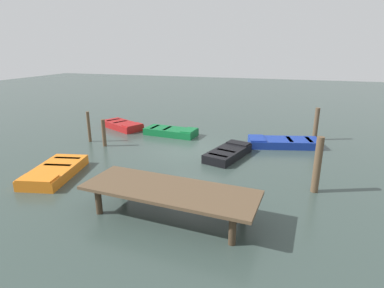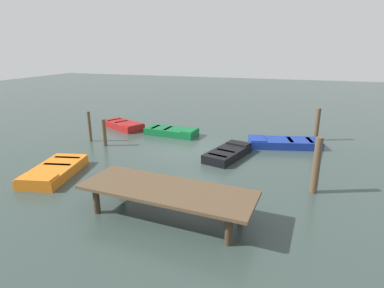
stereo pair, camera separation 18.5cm
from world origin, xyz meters
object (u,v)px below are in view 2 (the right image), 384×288
mooring_piling_near_right (104,133)px  dock_segment (167,191)px  rowboat_red (123,125)px  mooring_piling_mid_left (90,126)px  rowboat_orange (54,171)px  rowboat_green (172,131)px  rowboat_blue (284,143)px  mooring_piling_center (316,166)px  mooring_piling_near_left (317,124)px  rowboat_black (228,153)px

mooring_piling_near_right → dock_segment: bearing=136.4°
rowboat_red → mooring_piling_mid_left: mooring_piling_mid_left is taller
rowboat_red → mooring_piling_near_right: bearing=-47.3°
rowboat_orange → mooring_piling_near_right: 4.20m
rowboat_green → rowboat_blue: (-6.46, 0.26, -0.00)m
rowboat_blue → rowboat_red: bearing=-18.9°
rowboat_green → dock_segment: bearing=-63.8°
mooring_piling_center → mooring_piling_near_right: mooring_piling_center is taller
mooring_piling_near_right → mooring_piling_near_left: bearing=-156.7°
rowboat_green → mooring_piling_center: (-7.73, 5.54, 0.82)m
dock_segment → rowboat_black: (-0.65, -5.92, -0.63)m
rowboat_orange → rowboat_red: bearing=177.6°
rowboat_black → dock_segment: bearing=-170.2°
rowboat_blue → mooring_piling_center: 5.49m
rowboat_black → mooring_piling_near_right: 6.62m
dock_segment → rowboat_blue: dock_segment is taller
rowboat_black → rowboat_red: size_ratio=0.95×
rowboat_blue → mooring_piling_near_left: size_ratio=2.11×
mooring_piling_mid_left → mooring_piling_center: bearing=165.8°
rowboat_red → mooring_piling_center: bearing=-1.2°
dock_segment → rowboat_green: size_ratio=1.73×
rowboat_green → mooring_piling_near_left: size_ratio=1.74×
rowboat_red → mooring_piling_near_left: mooring_piling_near_left is taller
rowboat_blue → mooring_piling_mid_left: size_ratio=2.29×
rowboat_orange → dock_segment: bearing=62.6°
rowboat_black → rowboat_blue: bearing=-27.7°
mooring_piling_near_left → mooring_piling_near_right: bearing=23.3°
rowboat_green → mooring_piling_mid_left: 4.67m
rowboat_black → mooring_piling_near_right: (6.60, 0.26, 0.51)m
dock_segment → rowboat_black: bearing=-91.9°
rowboat_blue → rowboat_green: bearing=-16.6°
mooring_piling_near_right → rowboat_black: bearing=-177.7°
mooring_piling_near_right → mooring_piling_mid_left: mooring_piling_mid_left is taller
rowboat_green → mooring_piling_near_right: bearing=-124.7°
rowboat_green → rowboat_orange: same height
mooring_piling_mid_left → mooring_piling_near_left: mooring_piling_near_left is taller
mooring_piling_near_left → rowboat_orange: bearing=40.3°
rowboat_black → mooring_piling_near_left: (-4.09, -4.35, 0.70)m
dock_segment → mooring_piling_mid_left: size_ratio=3.26×
mooring_piling_mid_left → dock_segment: bearing=139.5°
rowboat_red → mooring_piling_center: 12.88m
dock_segment → mooring_piling_near_left: mooring_piling_near_left is taller
rowboat_orange → mooring_piling_center: (-9.96, -1.70, 0.82)m
rowboat_orange → mooring_piling_near_left: mooring_piling_near_left is taller
dock_segment → rowboat_red: dock_segment is taller
rowboat_green → mooring_piling_near_right: size_ratio=2.21×
rowboat_black → mooring_piling_near_left: 6.02m
rowboat_black → mooring_piling_mid_left: 7.87m
rowboat_blue → rowboat_orange: same height
mooring_piling_mid_left → rowboat_black: bearing=178.4°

